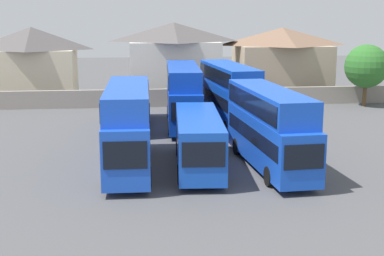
# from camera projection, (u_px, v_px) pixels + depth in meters

# --- Properties ---
(ground) EXTENTS (140.00, 140.00, 0.00)m
(ground) POSITION_uv_depth(u_px,v_px,m) (174.00, 115.00, 50.93)
(ground) COLOR #4C4C4F
(depot_boundary_wall) EXTENTS (56.00, 0.50, 1.80)m
(depot_boundary_wall) POSITION_uv_depth(u_px,v_px,m) (171.00, 98.00, 55.63)
(depot_boundary_wall) COLOR gray
(depot_boundary_wall) RESTS_ON ground
(bus_1) EXTENTS (2.79, 11.37, 5.05)m
(bus_1) POSITION_uv_depth(u_px,v_px,m) (128.00, 123.00, 32.80)
(bus_1) COLOR blue
(bus_1) RESTS_ON ground
(bus_2) EXTENTS (3.23, 10.25, 3.29)m
(bus_2) POSITION_uv_depth(u_px,v_px,m) (198.00, 138.00, 33.01)
(bus_2) COLOR blue
(bus_2) RESTS_ON ground
(bus_3) EXTENTS (3.14, 11.42, 4.83)m
(bus_3) POSITION_uv_depth(u_px,v_px,m) (269.00, 124.00, 33.07)
(bus_3) COLOR blue
(bus_3) RESTS_ON ground
(bus_4) EXTENTS (2.87, 10.44, 3.32)m
(bus_4) POSITION_uv_depth(u_px,v_px,m) (134.00, 104.00, 45.43)
(bus_4) COLOR #0F3EC1
(bus_4) RESTS_ON ground
(bus_5) EXTENTS (3.21, 12.15, 5.02)m
(bus_5) POSITION_uv_depth(u_px,v_px,m) (183.00, 92.00, 45.72)
(bus_5) COLOR #103FBE
(bus_5) RESTS_ON ground
(bus_6) EXTENTS (3.58, 11.96, 5.08)m
(bus_6) POSITION_uv_depth(u_px,v_px,m) (229.00, 91.00, 45.99)
(bus_6) COLOR blue
(bus_6) RESTS_ON ground
(house_terrace_left) EXTENTS (9.58, 6.33, 7.88)m
(house_terrace_left) POSITION_uv_depth(u_px,v_px,m) (33.00, 62.00, 59.95)
(house_terrace_left) COLOR beige
(house_terrace_left) RESTS_ON ground
(house_terrace_centre) EXTENTS (10.24, 8.11, 8.34)m
(house_terrace_centre) POSITION_uv_depth(u_px,v_px,m) (174.00, 60.00, 61.04)
(house_terrace_centre) COLOR silver
(house_terrace_centre) RESTS_ON ground
(house_terrace_right) EXTENTS (10.73, 8.01, 7.74)m
(house_terrace_right) POSITION_uv_depth(u_px,v_px,m) (281.00, 61.00, 62.90)
(house_terrace_right) COLOR tan
(house_terrace_right) RESTS_ON ground
(tree_left_of_lot) EXTENTS (4.38, 4.38, 6.27)m
(tree_left_of_lot) POSITION_uv_depth(u_px,v_px,m) (366.00, 66.00, 55.14)
(tree_left_of_lot) COLOR brown
(tree_left_of_lot) RESTS_ON ground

